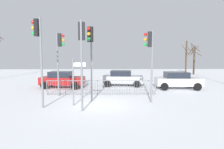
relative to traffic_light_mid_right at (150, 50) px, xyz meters
name	(u,v)px	position (x,y,z in m)	size (l,w,h in m)	color
ground_plane	(100,104)	(-3.00, -0.42, -3.21)	(60.00, 60.00, 0.00)	white
traffic_light_mid_right	(150,50)	(0.00, 0.00, 0.00)	(0.55, 0.37, 4.38)	slate
traffic_light_rear_right	(38,42)	(-6.22, -1.04, 0.36)	(0.56, 0.36, 4.89)	slate
traffic_light_rear_left	(91,46)	(-3.56, 0.26, 0.22)	(0.37, 0.56, 4.69)	slate
traffic_light_foreground_left	(60,49)	(-5.90, 2.07, 0.09)	(0.57, 0.33, 4.50)	slate
traffic_light_foreground_right	(82,45)	(-3.84, -1.60, 0.19)	(0.32, 0.57, 4.64)	slate
direction_sign_post	(74,79)	(-4.43, -0.62, -1.68)	(0.79, 0.16, 2.72)	slate
pedestrian_guard_railing	(101,87)	(-3.00, 2.36, -2.66)	(8.04, 0.22, 1.07)	slate
car_silver_far	(122,78)	(-1.16, 6.52, -2.44)	(3.96, 2.27, 1.47)	#B2B5BA
car_red_mid	(62,79)	(-6.63, 5.60, -2.44)	(3.92, 2.18, 1.47)	maroon
car_white_trailing	(177,80)	(3.54, 4.78, -2.44)	(3.89, 2.11, 1.47)	silver
bare_tree_left	(194,58)	(10.95, 17.76, -0.73)	(1.83, 1.93, 4.83)	#473828
bare_tree_centre	(186,58)	(8.52, 14.91, -0.60)	(1.83, 1.37, 4.96)	#473828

